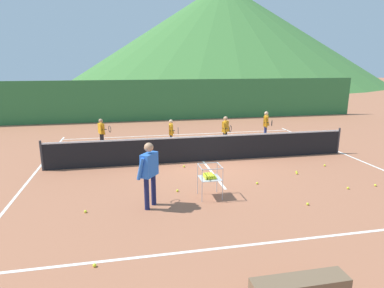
{
  "coord_description": "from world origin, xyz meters",
  "views": [
    {
      "loc": [
        -2.72,
        -11.46,
        3.58
      ],
      "look_at": [
        -0.66,
        -1.21,
        0.99
      ],
      "focal_mm": 30.69,
      "sensor_mm": 36.0,
      "label": 1
    }
  ],
  "objects": [
    {
      "name": "ground_plane",
      "position": [
        0.0,
        0.0,
        0.0
      ],
      "size": [
        120.0,
        120.0,
        0.0
      ],
      "primitive_type": "plane",
      "color": "#A86647"
    },
    {
      "name": "tennis_ball_3",
      "position": [
        3.51,
        -3.56,
        0.03
      ],
      "size": [
        0.07,
        0.07,
        0.07
      ],
      "primitive_type": "sphere",
      "color": "yellow",
      "rests_on": "ground"
    },
    {
      "name": "line_service_center",
      "position": [
        0.0,
        0.0,
        0.0
      ],
      "size": [
        0.08,
        5.79,
        0.01
      ],
      "primitive_type": "cube",
      "color": "white",
      "rests_on": "ground"
    },
    {
      "name": "line_sideline_west",
      "position": [
        -5.83,
        0.0,
        0.0
      ],
      "size": [
        0.08,
        10.65,
        0.01
      ],
      "primitive_type": "cube",
      "color": "white",
      "rests_on": "ground"
    },
    {
      "name": "tennis_ball_11",
      "position": [
        2.76,
        -1.93,
        0.03
      ],
      "size": [
        0.07,
        0.07,
        0.07
      ],
      "primitive_type": "sphere",
      "color": "yellow",
      "rests_on": "ground"
    },
    {
      "name": "student_0",
      "position": [
        -3.81,
        2.84,
        0.76
      ],
      "size": [
        0.57,
        0.52,
        1.27
      ],
      "color": "black",
      "rests_on": "ground"
    },
    {
      "name": "ball_cart",
      "position": [
        -0.61,
        -3.32,
        0.6
      ],
      "size": [
        0.58,
        0.58,
        0.9
      ],
      "color": "#B7B7BC",
      "rests_on": "ground"
    },
    {
      "name": "line_baseline_far",
      "position": [
        0.0,
        4.78,
        0.0
      ],
      "size": [
        11.66,
        0.08,
        0.01
      ],
      "primitive_type": "cube",
      "color": "white",
      "rests_on": "ground"
    },
    {
      "name": "tennis_ball_2",
      "position": [
        -1.41,
        -2.78,
        0.03
      ],
      "size": [
        0.07,
        0.07,
        0.07
      ],
      "primitive_type": "sphere",
      "color": "yellow",
      "rests_on": "ground"
    },
    {
      "name": "student_2",
      "position": [
        1.45,
        1.94,
        0.81
      ],
      "size": [
        0.46,
        0.72,
        1.34
      ],
      "color": "black",
      "rests_on": "ground"
    },
    {
      "name": "instructor",
      "position": [
        -2.24,
        -3.64,
        1.01
      ],
      "size": [
        0.59,
        0.82,
        1.69
      ],
      "color": "#191E4C",
      "rests_on": "ground"
    },
    {
      "name": "tennis_net",
      "position": [
        0.0,
        0.0,
        0.5
      ],
      "size": [
        11.31,
        0.08,
        1.05
      ],
      "color": "#333338",
      "rests_on": "ground"
    },
    {
      "name": "tennis_ball_0",
      "position": [
        2.7,
        -2.07,
        0.03
      ],
      "size": [
        0.07,
        0.07,
        0.07
      ],
      "primitive_type": "sphere",
      "color": "yellow",
      "rests_on": "ground"
    },
    {
      "name": "tennis_ball_6",
      "position": [
        -0.21,
        -1.66,
        0.03
      ],
      "size": [
        0.07,
        0.07,
        0.07
      ],
      "primitive_type": "sphere",
      "color": "yellow",
      "rests_on": "ground"
    },
    {
      "name": "tennis_ball_7",
      "position": [
        1.76,
        -4.35,
        0.03
      ],
      "size": [
        0.07,
        0.07,
        0.07
      ],
      "primitive_type": "sphere",
      "color": "yellow",
      "rests_on": "ground"
    },
    {
      "name": "tennis_ball_9",
      "position": [
        4.11,
        -1.46,
        0.03
      ],
      "size": [
        0.07,
        0.07,
        0.07
      ],
      "primitive_type": "sphere",
      "color": "yellow",
      "rests_on": "ground"
    },
    {
      "name": "tennis_ball_1",
      "position": [
        -3.42,
        -6.0,
        0.03
      ],
      "size": [
        0.07,
        0.07,
        0.07
      ],
      "primitive_type": "sphere",
      "color": "yellow",
      "rests_on": "ground"
    },
    {
      "name": "hill_0",
      "position": [
        15.63,
        50.89,
        8.88
      ],
      "size": [
        57.14,
        57.14,
        17.76
      ],
      "primitive_type": "cone",
      "color": "#427A38",
      "rests_on": "ground"
    },
    {
      "name": "windscreen_fence",
      "position": [
        0.0,
        9.32,
        1.28
      ],
      "size": [
        25.66,
        0.08,
        2.57
      ],
      "primitive_type": "cube",
      "color": "#33753D",
      "rests_on": "ground"
    },
    {
      "name": "line_sideline_east",
      "position": [
        5.83,
        0.0,
        0.0
      ],
      "size": [
        0.08,
        10.65,
        0.01
      ],
      "primitive_type": "cube",
      "color": "white",
      "rests_on": "ground"
    },
    {
      "name": "tennis_ball_4",
      "position": [
        -3.83,
        -3.68,
        0.03
      ],
      "size": [
        0.07,
        0.07,
        0.07
      ],
      "primitive_type": "sphere",
      "color": "yellow",
      "rests_on": "ground"
    },
    {
      "name": "tennis_ball_5",
      "position": [
        1.06,
        -2.66,
        0.03
      ],
      "size": [
        0.07,
        0.07,
        0.07
      ],
      "primitive_type": "sphere",
      "color": "yellow",
      "rests_on": "ground"
    },
    {
      "name": "student_1",
      "position": [
        -0.89,
        2.1,
        0.76
      ],
      "size": [
        0.41,
        0.65,
        1.26
      ],
      "color": "black",
      "rests_on": "ground"
    },
    {
      "name": "line_baseline_near",
      "position": [
        0.0,
        -5.86,
        0.0
      ],
      "size": [
        11.66,
        0.08,
        0.01
      ],
      "primitive_type": "cube",
      "color": "white",
      "rests_on": "ground"
    },
    {
      "name": "tennis_ball_8",
      "position": [
        -0.83,
        -0.59,
        0.03
      ],
      "size": [
        0.07,
        0.07,
        0.07
      ],
      "primitive_type": "sphere",
      "color": "yellow",
      "rests_on": "ground"
    },
    {
      "name": "student_3",
      "position": [
        3.71,
        2.81,
        0.82
      ],
      "size": [
        0.45,
        0.73,
        1.37
      ],
      "color": "navy",
      "rests_on": "ground"
    },
    {
      "name": "tennis_ball_10",
      "position": [
        4.46,
        -3.53,
        0.03
      ],
      "size": [
        0.07,
        0.07,
        0.07
      ],
      "primitive_type": "sphere",
      "color": "yellow",
      "rests_on": "ground"
    }
  ]
}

